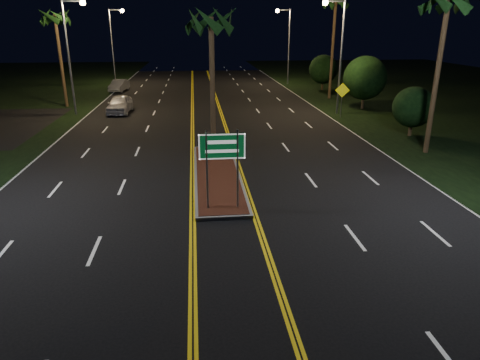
{
  "coord_description": "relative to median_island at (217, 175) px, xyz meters",
  "views": [
    {
      "loc": [
        -0.97,
        -13.06,
        7.08
      ],
      "look_at": [
        0.52,
        1.16,
        1.9
      ],
      "focal_mm": 32.0,
      "sensor_mm": 36.0,
      "label": 1
    }
  ],
  "objects": [
    {
      "name": "palm_right_far",
      "position": [
        12.8,
        23.0,
        9.06
      ],
      "size": [
        2.4,
        2.4,
        10.3
      ],
      "color": "#382819",
      "rests_on": "ground"
    },
    {
      "name": "streetlight_right_far",
      "position": [
        10.61,
        35.0,
        5.57
      ],
      "size": [
        1.91,
        0.44,
        9.0
      ],
      "color": "gray",
      "rests_on": "ground"
    },
    {
      "name": "shrub_mid",
      "position": [
        14.0,
        17.0,
        2.64
      ],
      "size": [
        3.78,
        3.78,
        4.62
      ],
      "color": "#382819",
      "rests_on": "ground"
    },
    {
      "name": "median_island",
      "position": [
        0.0,
        0.0,
        0.0
      ],
      "size": [
        2.25,
        10.25,
        0.17
      ],
      "color": "gray",
      "rests_on": "ground"
    },
    {
      "name": "warning_sign",
      "position": [
        10.84,
        13.58,
        1.73
      ],
      "size": [
        1.14,
        0.28,
        2.76
      ],
      "rotation": [
        0.0,
        0.0,
        -0.21
      ],
      "color": "gray",
      "rests_on": "ground"
    },
    {
      "name": "shrub_near",
      "position": [
        13.5,
        7.0,
        1.86
      ],
      "size": [
        2.7,
        2.7,
        3.3
      ],
      "color": "#382819",
      "rests_on": "ground"
    },
    {
      "name": "streetlight_right_mid",
      "position": [
        10.61,
        15.0,
        5.57
      ],
      "size": [
        1.91,
        0.44,
        9.0
      ],
      "color": "gray",
      "rests_on": "ground"
    },
    {
      "name": "streetlight_left_far",
      "position": [
        -10.61,
        37.0,
        5.57
      ],
      "size": [
        1.91,
        0.44,
        9.0
      ],
      "color": "gray",
      "rests_on": "ground"
    },
    {
      "name": "car_near",
      "position": [
        -7.39,
        17.39,
        0.78
      ],
      "size": [
        2.42,
        5.27,
        1.73
      ],
      "primitive_type": "imported",
      "rotation": [
        0.0,
        0.0,
        -0.04
      ],
      "color": "silver",
      "rests_on": "ground"
    },
    {
      "name": "ground",
      "position": [
        0.0,
        -7.0,
        -0.08
      ],
      "size": [
        120.0,
        120.0,
        0.0
      ],
      "primitive_type": "plane",
      "color": "black",
      "rests_on": "ground"
    },
    {
      "name": "palm_right_near",
      "position": [
        12.5,
        3.0,
        8.13
      ],
      "size": [
        2.4,
        2.4,
        9.3
      ],
      "color": "#382819",
      "rests_on": "ground"
    },
    {
      "name": "highway_sign",
      "position": [
        0.0,
        -4.2,
        2.32
      ],
      "size": [
        1.8,
        0.08,
        3.2
      ],
      "color": "gray",
      "rests_on": "ground"
    },
    {
      "name": "palm_median",
      "position": [
        0.0,
        3.5,
        7.19
      ],
      "size": [
        2.4,
        2.4,
        8.3
      ],
      "color": "#382819",
      "rests_on": "ground"
    },
    {
      "name": "palm_left_far",
      "position": [
        -12.8,
        21.0,
        7.66
      ],
      "size": [
        2.4,
        2.4,
        8.8
      ],
      "color": "#382819",
      "rests_on": "ground"
    },
    {
      "name": "shrub_far",
      "position": [
        13.8,
        29.0,
        2.25
      ],
      "size": [
        3.24,
        3.24,
        3.96
      ],
      "color": "#382819",
      "rests_on": "ground"
    },
    {
      "name": "car_far",
      "position": [
        -9.5,
        30.43,
        0.67
      ],
      "size": [
        2.59,
        4.76,
        1.51
      ],
      "primitive_type": "imported",
      "rotation": [
        0.0,
        0.0,
        -0.15
      ],
      "color": "#9A9DA2",
      "rests_on": "ground"
    },
    {
      "name": "streetlight_left_mid",
      "position": [
        -10.61,
        17.0,
        5.57
      ],
      "size": [
        1.91,
        0.44,
        9.0
      ],
      "color": "gray",
      "rests_on": "ground"
    }
  ]
}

